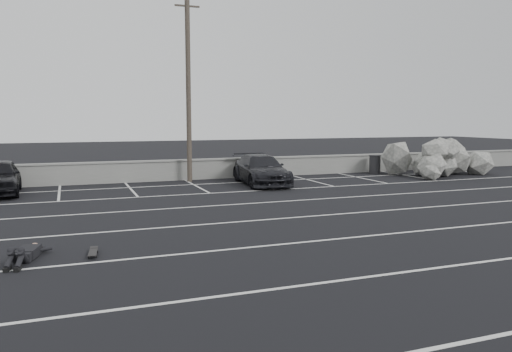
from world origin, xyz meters
name	(u,v)px	position (x,y,z in m)	size (l,w,h in m)	color
ground	(268,246)	(0.00, 0.00, 0.00)	(120.00, 120.00, 0.00)	black
seawall	(165,170)	(0.00, 14.00, 0.55)	(50.00, 0.45, 1.06)	gray
stall_lines	(216,214)	(-0.08, 4.41, 0.00)	(36.00, 20.05, 0.01)	silver
car_right	(261,170)	(4.11, 11.02, 0.70)	(1.97, 4.84, 1.41)	black
utility_pole	(188,88)	(1.10, 13.20, 4.65)	(1.22, 0.24, 9.18)	#4C4238
trash_bin	(375,164)	(11.98, 13.12, 0.54)	(0.91, 0.91, 1.06)	#262629
riprap_pile	(442,164)	(15.28, 11.40, 0.60)	(6.74, 5.07, 1.56)	#A5A49B
person	(28,248)	(-5.51, 0.97, 0.22)	(1.36, 2.35, 0.44)	black
skateboard	(93,253)	(-4.13, 0.62, 0.07)	(0.26, 0.72, 0.09)	black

